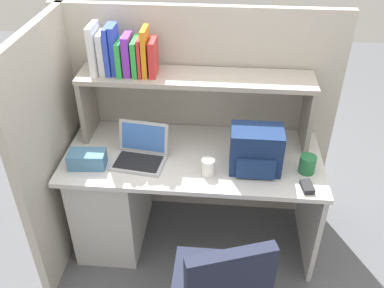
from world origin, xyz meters
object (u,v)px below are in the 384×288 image
laptop (141,153)px  computer_mouse (307,187)px  paper_cup (208,167)px  backpack (256,150)px  tissue_box (87,159)px  snack_canister (307,164)px

laptop → computer_mouse: laptop is taller
computer_mouse → paper_cup: paper_cup is taller
backpack → tissue_box: bearing=-176.2°
backpack → tissue_box: size_ratio=1.36×
backpack → computer_mouse: size_ratio=2.88×
tissue_box → backpack: bearing=-0.7°
computer_mouse → tissue_box: size_ratio=0.47×
computer_mouse → snack_canister: bearing=75.1°
backpack → tissue_box: 1.00m
computer_mouse → paper_cup: 0.57m
backpack → snack_canister: backpack is taller
laptop → tissue_box: laptop is taller
tissue_box → snack_canister: bearing=-1.8°
laptop → tissue_box: size_ratio=1.54×
laptop → paper_cup: size_ratio=3.31×
backpack → computer_mouse: bearing=-29.7°
computer_mouse → paper_cup: bearing=162.4°
computer_mouse → tissue_box: bearing=166.7°
laptop → backpack: backpack is taller
paper_cup → laptop: bearing=165.9°
laptop → computer_mouse: 1.00m
tissue_box → laptop: bearing=12.2°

